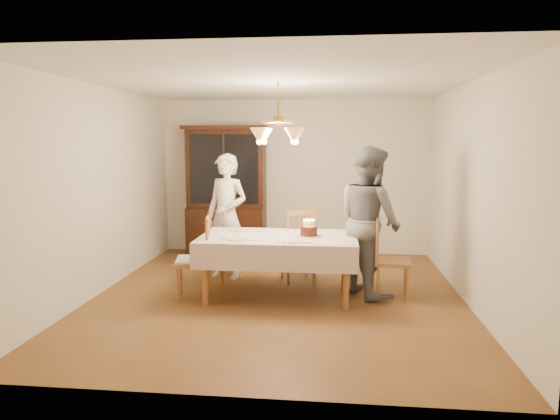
# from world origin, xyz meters

# --- Properties ---
(ground) EXTENTS (5.00, 5.00, 0.00)m
(ground) POSITION_xyz_m (0.00, 0.00, 0.00)
(ground) COLOR brown
(ground) RESTS_ON ground
(room_shell) EXTENTS (5.00, 5.00, 5.00)m
(room_shell) POSITION_xyz_m (0.00, 0.00, 1.58)
(room_shell) COLOR white
(room_shell) RESTS_ON ground
(dining_table) EXTENTS (1.90, 1.10, 0.76)m
(dining_table) POSITION_xyz_m (0.00, 0.00, 0.68)
(dining_table) COLOR brown
(dining_table) RESTS_ON ground
(china_hutch) EXTENTS (1.38, 0.54, 2.16)m
(china_hutch) POSITION_xyz_m (-1.13, 2.25, 1.04)
(china_hutch) COLOR black
(china_hutch) RESTS_ON ground
(chair_far_side) EXTENTS (0.56, 0.55, 1.00)m
(chair_far_side) POSITION_xyz_m (0.20, 0.70, 0.44)
(chair_far_side) COLOR brown
(chair_far_side) RESTS_ON ground
(chair_left_end) EXTENTS (0.49, 0.51, 1.00)m
(chair_left_end) POSITION_xyz_m (-1.02, -0.19, 0.45)
(chair_left_end) COLOR brown
(chair_left_end) RESTS_ON ground
(chair_right_end) EXTENTS (0.46, 0.48, 1.00)m
(chair_right_end) POSITION_xyz_m (1.38, 0.07, 0.44)
(chair_right_end) COLOR brown
(chair_right_end) RESTS_ON ground
(elderly_woman) EXTENTS (0.75, 0.63, 1.74)m
(elderly_woman) POSITION_xyz_m (-0.81, 0.80, 0.87)
(elderly_woman) COLOR #F4E6CE
(elderly_woman) RESTS_ON ground
(adult_in_grey) EXTENTS (1.04, 1.12, 1.85)m
(adult_in_grey) POSITION_xyz_m (1.11, 0.24, 0.92)
(adult_in_grey) COLOR slate
(adult_in_grey) RESTS_ON ground
(birthday_cake) EXTENTS (0.30, 0.30, 0.21)m
(birthday_cake) POSITION_xyz_m (0.37, -0.00, 0.82)
(birthday_cake) COLOR white
(birthday_cake) RESTS_ON dining_table
(place_setting_near_left) EXTENTS (0.41, 0.26, 0.02)m
(place_setting_near_left) POSITION_xyz_m (-0.45, -0.28, 0.77)
(place_setting_near_left) COLOR white
(place_setting_near_left) RESTS_ON dining_table
(place_setting_near_right) EXTENTS (0.40, 0.26, 0.02)m
(place_setting_near_right) POSITION_xyz_m (0.22, -0.35, 0.77)
(place_setting_near_right) COLOR white
(place_setting_near_right) RESTS_ON dining_table
(place_setting_far_left) EXTENTS (0.40, 0.26, 0.02)m
(place_setting_far_left) POSITION_xyz_m (-0.46, 0.30, 0.77)
(place_setting_far_left) COLOR white
(place_setting_far_left) RESTS_ON dining_table
(chandelier) EXTENTS (0.62, 0.62, 0.73)m
(chandelier) POSITION_xyz_m (-0.00, -0.00, 1.98)
(chandelier) COLOR #BF8C3F
(chandelier) RESTS_ON ground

